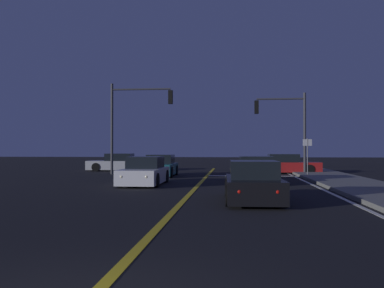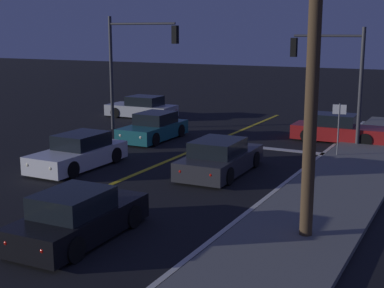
{
  "view_description": "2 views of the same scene",
  "coord_description": "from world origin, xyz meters",
  "px_view_note": "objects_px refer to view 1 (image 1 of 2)",
  "views": [
    {
      "loc": [
        1.64,
        -4.28,
        1.74
      ],
      "look_at": [
        -0.85,
        21.45,
        2.01
      ],
      "focal_mm": 39.82,
      "sensor_mm": 36.0,
      "label": 1
    },
    {
      "loc": [
        11.1,
        -0.83,
        5.32
      ],
      "look_at": [
        1.81,
        17.12,
        1.13
      ],
      "focal_mm": 51.17,
      "sensor_mm": 36.0,
      "label": 2
    }
  ],
  "objects_px": {
    "car_parked_curb_white": "(145,172)",
    "street_sign_corner": "(307,151)",
    "traffic_signal_near_right": "(286,120)",
    "car_side_waiting_teal": "(160,167)",
    "traffic_signal_far_left": "(133,114)",
    "car_far_approaching_charcoal": "(255,171)",
    "car_following_oncoming_red": "(286,165)",
    "car_mid_block_silver": "(117,163)",
    "car_lead_oncoming_black": "(253,184)"
  },
  "relations": [
    {
      "from": "car_lead_oncoming_black",
      "to": "car_parked_curb_white",
      "type": "relative_size",
      "value": 0.95
    },
    {
      "from": "car_mid_block_silver",
      "to": "car_parked_curb_white",
      "type": "bearing_deg",
      "value": -160.2
    },
    {
      "from": "car_mid_block_silver",
      "to": "car_side_waiting_teal",
      "type": "xyz_separation_m",
      "value": [
        4.39,
        -5.82,
        -0.0
      ]
    },
    {
      "from": "car_side_waiting_teal",
      "to": "traffic_signal_near_right",
      "type": "distance_m",
      "value": 9.16
    },
    {
      "from": "traffic_signal_far_left",
      "to": "street_sign_corner",
      "type": "bearing_deg",
      "value": -7.15
    },
    {
      "from": "car_side_waiting_teal",
      "to": "traffic_signal_far_left",
      "type": "bearing_deg",
      "value": -36.13
    },
    {
      "from": "car_lead_oncoming_black",
      "to": "traffic_signal_far_left",
      "type": "height_order",
      "value": "traffic_signal_far_left"
    },
    {
      "from": "car_side_waiting_teal",
      "to": "traffic_signal_far_left",
      "type": "relative_size",
      "value": 0.69
    },
    {
      "from": "car_parked_curb_white",
      "to": "traffic_signal_near_right",
      "type": "relative_size",
      "value": 0.81
    },
    {
      "from": "car_lead_oncoming_black",
      "to": "traffic_signal_far_left",
      "type": "xyz_separation_m",
      "value": [
        -7.3,
        13.83,
        3.49
      ]
    },
    {
      "from": "street_sign_corner",
      "to": "car_side_waiting_teal",
      "type": "bearing_deg",
      "value": -179.46
    },
    {
      "from": "car_following_oncoming_red",
      "to": "street_sign_corner",
      "type": "height_order",
      "value": "street_sign_corner"
    },
    {
      "from": "car_mid_block_silver",
      "to": "traffic_signal_far_left",
      "type": "xyz_separation_m",
      "value": [
        2.3,
        -4.33,
        3.49
      ]
    },
    {
      "from": "car_mid_block_silver",
      "to": "traffic_signal_near_right",
      "type": "xyz_separation_m",
      "value": [
        12.53,
        -2.93,
        3.07
      ]
    },
    {
      "from": "car_following_oncoming_red",
      "to": "car_mid_block_silver",
      "type": "xyz_separation_m",
      "value": [
        -12.65,
        2.05,
        0.0
      ]
    },
    {
      "from": "car_lead_oncoming_black",
      "to": "traffic_signal_near_right",
      "type": "relative_size",
      "value": 0.77
    },
    {
      "from": "car_lead_oncoming_black",
      "to": "car_far_approaching_charcoal",
      "type": "relative_size",
      "value": 0.92
    },
    {
      "from": "car_far_approaching_charcoal",
      "to": "traffic_signal_far_left",
      "type": "relative_size",
      "value": 0.75
    },
    {
      "from": "car_parked_curb_white",
      "to": "street_sign_corner",
      "type": "relative_size",
      "value": 1.9
    },
    {
      "from": "traffic_signal_near_right",
      "to": "street_sign_corner",
      "type": "bearing_deg",
      "value": 108.5
    },
    {
      "from": "car_lead_oncoming_black",
      "to": "street_sign_corner",
      "type": "distance_m",
      "value": 13.06
    },
    {
      "from": "car_lead_oncoming_black",
      "to": "car_far_approaching_charcoal",
      "type": "height_order",
      "value": "same"
    },
    {
      "from": "car_side_waiting_teal",
      "to": "street_sign_corner",
      "type": "relative_size",
      "value": 1.8
    },
    {
      "from": "car_mid_block_silver",
      "to": "traffic_signal_far_left",
      "type": "height_order",
      "value": "traffic_signal_far_left"
    },
    {
      "from": "traffic_signal_far_left",
      "to": "street_sign_corner",
      "type": "xyz_separation_m",
      "value": [
        11.16,
        -1.4,
        -2.49
      ]
    },
    {
      "from": "car_following_oncoming_red",
      "to": "traffic_signal_far_left",
      "type": "distance_m",
      "value": 11.15
    },
    {
      "from": "car_lead_oncoming_black",
      "to": "car_parked_curb_white",
      "type": "distance_m",
      "value": 7.83
    },
    {
      "from": "car_lead_oncoming_black",
      "to": "traffic_signal_far_left",
      "type": "distance_m",
      "value": 16.02
    },
    {
      "from": "car_far_approaching_charcoal",
      "to": "street_sign_corner",
      "type": "relative_size",
      "value": 1.95
    },
    {
      "from": "car_parked_curb_white",
      "to": "street_sign_corner",
      "type": "xyz_separation_m",
      "value": [
        8.76,
        6.32,
        1.0
      ]
    },
    {
      "from": "traffic_signal_near_right",
      "to": "car_far_approaching_charcoal",
      "type": "bearing_deg",
      "value": 71.73
    },
    {
      "from": "car_lead_oncoming_black",
      "to": "car_mid_block_silver",
      "type": "xyz_separation_m",
      "value": [
        -9.6,
        18.16,
        0.0
      ]
    },
    {
      "from": "car_mid_block_silver",
      "to": "car_parked_curb_white",
      "type": "xyz_separation_m",
      "value": [
        4.7,
        -12.05,
        -0.0
      ]
    },
    {
      "from": "car_side_waiting_teal",
      "to": "traffic_signal_near_right",
      "type": "height_order",
      "value": "traffic_signal_near_right"
    },
    {
      "from": "car_following_oncoming_red",
      "to": "car_mid_block_silver",
      "type": "relative_size",
      "value": 1.03
    },
    {
      "from": "car_parked_curb_white",
      "to": "car_lead_oncoming_black",
      "type": "bearing_deg",
      "value": 128.79
    },
    {
      "from": "car_following_oncoming_red",
      "to": "traffic_signal_far_left",
      "type": "xyz_separation_m",
      "value": [
        -10.34,
        -2.28,
        3.49
      ]
    },
    {
      "from": "traffic_signal_far_left",
      "to": "street_sign_corner",
      "type": "height_order",
      "value": "traffic_signal_far_left"
    },
    {
      "from": "car_mid_block_silver",
      "to": "traffic_signal_near_right",
      "type": "distance_m",
      "value": 13.22
    },
    {
      "from": "traffic_signal_near_right",
      "to": "car_following_oncoming_red",
      "type": "bearing_deg",
      "value": -97.73
    },
    {
      "from": "street_sign_corner",
      "to": "car_far_approaching_charcoal",
      "type": "bearing_deg",
      "value": -126.22
    },
    {
      "from": "traffic_signal_near_right",
      "to": "car_parked_curb_white",
      "type": "bearing_deg",
      "value": 49.39
    },
    {
      "from": "traffic_signal_near_right",
      "to": "street_sign_corner",
      "type": "xyz_separation_m",
      "value": [
        0.94,
        -2.8,
        -2.07
      ]
    },
    {
      "from": "car_mid_block_silver",
      "to": "traffic_signal_far_left",
      "type": "relative_size",
      "value": 0.72
    },
    {
      "from": "car_mid_block_silver",
      "to": "car_following_oncoming_red",
      "type": "bearing_deg",
      "value": -100.73
    },
    {
      "from": "car_far_approaching_charcoal",
      "to": "car_following_oncoming_red",
      "type": "distance_m",
      "value": 8.7
    },
    {
      "from": "car_following_oncoming_red",
      "to": "car_parked_curb_white",
      "type": "relative_size",
      "value": 1.02
    },
    {
      "from": "car_mid_block_silver",
      "to": "traffic_signal_near_right",
      "type": "height_order",
      "value": "traffic_signal_near_right"
    },
    {
      "from": "traffic_signal_near_right",
      "to": "traffic_signal_far_left",
      "type": "bearing_deg",
      "value": 7.8
    },
    {
      "from": "car_following_oncoming_red",
      "to": "traffic_signal_near_right",
      "type": "relative_size",
      "value": 0.82
    }
  ]
}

